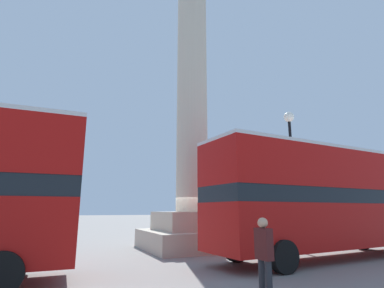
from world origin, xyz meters
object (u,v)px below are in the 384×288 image
at_px(bus_b, 328,197).
at_px(equestrian_statue, 311,211).
at_px(monument_column, 192,106).
at_px(pedestrian_near_lamp, 264,253).
at_px(street_lamp, 292,160).

bearing_deg(bus_b, equestrian_statue, 43.87).
height_order(monument_column, bus_b, monument_column).
relative_size(bus_b, pedestrian_near_lamp, 6.45).
distance_m(monument_column, street_lamp, 5.94).
relative_size(monument_column, bus_b, 1.86).
relative_size(street_lamp, pedestrian_near_lamp, 3.90).
bearing_deg(equestrian_statue, bus_b, -110.11).
bearing_deg(pedestrian_near_lamp, bus_b, -59.04).
bearing_deg(monument_column, pedestrian_near_lamp, -103.89).
bearing_deg(street_lamp, pedestrian_near_lamp, -137.68).
relative_size(bus_b, street_lamp, 1.65).
bearing_deg(equestrian_statue, pedestrian_near_lamp, -116.80).
xyz_separation_m(monument_column, equestrian_statue, (11.47, 3.39, -5.66)).
bearing_deg(monument_column, street_lamp, -37.35).
height_order(monument_column, equestrian_statue, monument_column).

